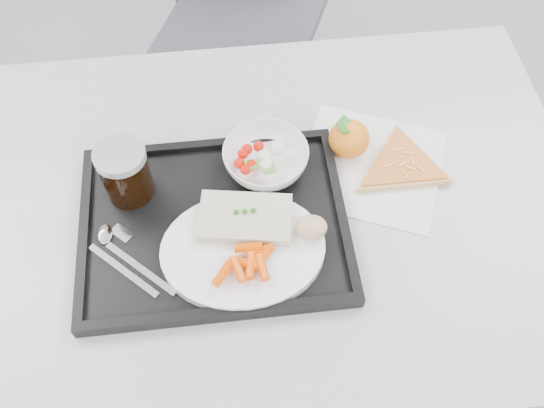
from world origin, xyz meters
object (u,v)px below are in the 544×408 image
(table, at_px, (249,222))
(dinner_plate, at_px, (243,250))
(tray, at_px, (214,225))
(salad_bowl, at_px, (266,159))
(tangerine, at_px, (349,139))
(cola_glass, at_px, (125,172))
(pizza_slice, at_px, (401,165))

(table, distance_m, dinner_plate, 0.14)
(tray, bearing_deg, salad_bowl, 47.24)
(tray, bearing_deg, tangerine, 28.60)
(table, xyz_separation_m, salad_bowl, (0.04, 0.06, 0.11))
(tray, height_order, dinner_plate, dinner_plate)
(tray, relative_size, cola_glass, 4.17)
(tray, distance_m, tangerine, 0.29)
(tray, bearing_deg, table, 36.12)
(dinner_plate, relative_size, pizza_slice, 0.96)
(tangerine, distance_m, pizza_slice, 0.11)
(cola_glass, height_order, pizza_slice, cola_glass)
(cola_glass, distance_m, tangerine, 0.40)
(cola_glass, xyz_separation_m, tangerine, (0.40, 0.06, -0.04))
(table, bearing_deg, tangerine, 25.93)
(salad_bowl, xyz_separation_m, pizza_slice, (0.25, -0.02, -0.03))
(pizza_slice, bearing_deg, tangerine, 149.26)
(tray, xyz_separation_m, cola_glass, (-0.14, 0.08, 0.06))
(salad_bowl, bearing_deg, pizza_slice, -5.09)
(salad_bowl, height_order, cola_glass, cola_glass)
(tangerine, bearing_deg, dinner_plate, -136.32)
(tray, xyz_separation_m, dinner_plate, (0.04, -0.06, 0.02))
(salad_bowl, relative_size, pizza_slice, 0.54)
(dinner_plate, bearing_deg, tangerine, 43.68)
(salad_bowl, xyz_separation_m, cola_glass, (-0.24, -0.03, 0.03))
(dinner_plate, distance_m, cola_glass, 0.24)
(tray, distance_m, pizza_slice, 0.36)
(table, relative_size, salad_bowl, 7.89)
(tray, xyz_separation_m, tangerine, (0.26, 0.14, 0.03))
(pizza_slice, bearing_deg, dinner_plate, -153.60)
(dinner_plate, xyz_separation_m, pizza_slice, (0.30, 0.15, -0.01))
(table, bearing_deg, pizza_slice, 8.32)
(cola_glass, relative_size, pizza_slice, 0.38)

